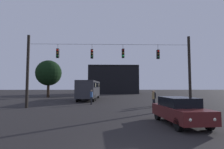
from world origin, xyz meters
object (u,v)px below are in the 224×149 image
object	(u,v)px
city_bus	(89,88)
pedestrian_crossing_center	(91,96)
pedestrian_crossing_left	(153,98)
car_near_right	(179,110)
pedestrian_crossing_right	(154,97)
tree_left_silhouette	(49,73)

from	to	relation	value
city_bus	pedestrian_crossing_center	world-z (taller)	city_bus
city_bus	pedestrian_crossing_left	xyz separation A→B (m)	(7.57, -10.72, -0.88)
car_near_right	city_bus	bearing A→B (deg)	110.54
pedestrian_crossing_center	pedestrian_crossing_right	distance (m)	7.27
city_bus	pedestrian_crossing_left	world-z (taller)	city_bus
pedestrian_crossing_center	tree_left_silhouette	xyz separation A→B (m)	(-9.67, 13.77, 3.79)
city_bus	tree_left_silhouette	bearing A→B (deg)	144.58
pedestrian_crossing_left	pedestrian_crossing_right	bearing A→B (deg)	70.90
car_near_right	pedestrian_crossing_right	size ratio (longest dim) A/B	2.62
pedestrian_crossing_center	tree_left_silhouette	world-z (taller)	tree_left_silhouette
tree_left_silhouette	city_bus	bearing A→B (deg)	-35.42
city_bus	pedestrian_crossing_right	xyz separation A→B (m)	(8.03, -9.40, -0.91)
pedestrian_crossing_right	tree_left_silhouette	xyz separation A→B (m)	(-16.71, 15.58, 3.82)
city_bus	pedestrian_crossing_center	distance (m)	7.70
car_near_right	tree_left_silhouette	bearing A→B (deg)	122.28
city_bus	pedestrian_crossing_left	bearing A→B (deg)	-54.77
pedestrian_crossing_right	tree_left_silhouette	distance (m)	23.16
city_bus	pedestrian_crossing_right	world-z (taller)	city_bus
pedestrian_crossing_center	pedestrian_crossing_right	world-z (taller)	pedestrian_crossing_center
pedestrian_crossing_left	tree_left_silhouette	xyz separation A→B (m)	(-16.25, 16.90, 3.80)
pedestrian_crossing_center	tree_left_silhouette	distance (m)	17.24
city_bus	car_near_right	world-z (taller)	city_bus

